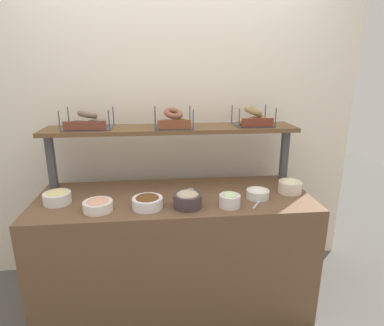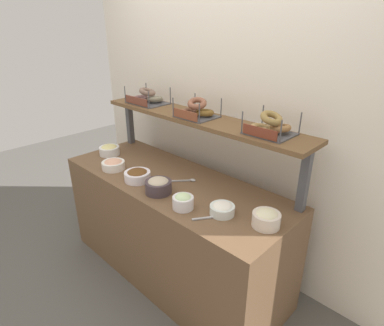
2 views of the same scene
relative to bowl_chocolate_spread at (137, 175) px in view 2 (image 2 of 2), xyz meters
The scene contains 18 objects.
ground_plane 0.93m from the bowl_chocolate_spread, 45.23° to the left, with size 8.00×8.00×0.00m, color #595651.
back_wall 0.81m from the bowl_chocolate_spread, 76.35° to the left, with size 3.07×0.06×2.40m, color white.
deli_counter 0.53m from the bowl_chocolate_spread, 45.23° to the left, with size 1.87×0.70×0.85m, color brown.
shelf_riser_left 0.84m from the bowl_chocolate_spread, 147.21° to the left, with size 0.05×0.05×0.40m, color #4C4C51.
shelf_riser_right 1.15m from the bowl_chocolate_spread, 23.13° to the left, with size 0.05×0.05×0.40m, color #4C4C51.
upper_shelf 0.61m from the bowl_chocolate_spread, 68.47° to the left, with size 1.83×0.32×0.03m, color brown.
bowl_chocolate_spread is the anchor object (origin of this frame).
bowl_lox_spread 0.30m from the bowl_chocolate_spread, behind, with size 0.18×0.18×0.08m.
bowl_tuna_salad 0.25m from the bowl_chocolate_spread, ahead, with size 0.18×0.18×0.11m.
bowl_cream_cheese 0.74m from the bowl_chocolate_spread, ahead, with size 0.15×0.15×0.07m.
bowl_potato_salad 1.00m from the bowl_chocolate_spread, ahead, with size 0.16×0.16×0.10m.
bowl_egg_salad 0.60m from the bowl_chocolate_spread, 167.06° to the left, with size 0.17×0.17×0.09m.
bowl_scallion_spread 0.52m from the bowl_chocolate_spread, ahead, with size 0.13×0.13×0.10m.
serving_spoon_near_plate 0.37m from the bowl_chocolate_spread, 41.71° to the left, with size 0.13×0.14×0.01m.
serving_spoon_by_edge 0.72m from the bowl_chocolate_spread, ahead, with size 0.12×0.15×0.01m.
bagel_basket_poppy 0.75m from the bowl_chocolate_spread, 132.56° to the left, with size 0.33×0.26×0.14m.
bagel_basket_cinnamon_raisin 0.64m from the bowl_chocolate_spread, 66.04° to the left, with size 0.27×0.25×0.14m.
bagel_basket_everything 1.01m from the bowl_chocolate_spread, 30.18° to the left, with size 0.28×0.25×0.14m.
Camera 2 is at (1.57, -1.41, 1.91)m, focal length 29.86 mm.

